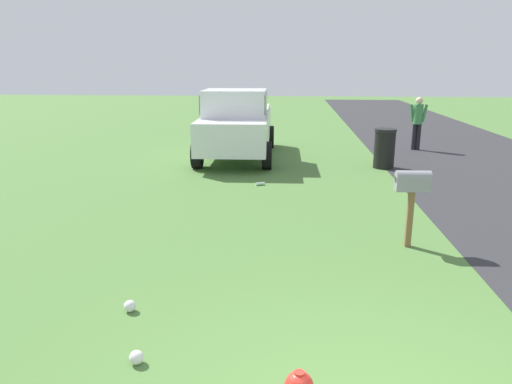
{
  "coord_description": "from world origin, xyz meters",
  "views": [
    {
      "loc": [
        -2.95,
        0.74,
        2.83
      ],
      "look_at": [
        4.22,
        1.27,
        0.87
      ],
      "focal_mm": 33.23,
      "sensor_mm": 36.0,
      "label": 1
    }
  ],
  "objects_px": {
    "trash_bin": "(384,148)",
    "mailbox": "(412,186)",
    "pickup_truck": "(237,122)",
    "pedestrian": "(418,119)"
  },
  "relations": [
    {
      "from": "pickup_truck",
      "to": "pedestrian",
      "type": "height_order",
      "value": "pickup_truck"
    },
    {
      "from": "mailbox",
      "to": "trash_bin",
      "type": "distance_m",
      "value": 6.0
    },
    {
      "from": "mailbox",
      "to": "trash_bin",
      "type": "relative_size",
      "value": 1.13
    },
    {
      "from": "trash_bin",
      "to": "pedestrian",
      "type": "height_order",
      "value": "pedestrian"
    },
    {
      "from": "trash_bin",
      "to": "pedestrian",
      "type": "xyz_separation_m",
      "value": [
        3.0,
        -1.61,
        0.47
      ]
    },
    {
      "from": "mailbox",
      "to": "trash_bin",
      "type": "bearing_deg",
      "value": -8.0
    },
    {
      "from": "mailbox",
      "to": "pedestrian",
      "type": "bearing_deg",
      "value": -15.76
    },
    {
      "from": "pickup_truck",
      "to": "pedestrian",
      "type": "xyz_separation_m",
      "value": [
        1.89,
        -5.85,
        -0.08
      ]
    },
    {
      "from": "trash_bin",
      "to": "mailbox",
      "type": "bearing_deg",
      "value": 173.27
    },
    {
      "from": "mailbox",
      "to": "pickup_truck",
      "type": "height_order",
      "value": "pickup_truck"
    }
  ]
}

